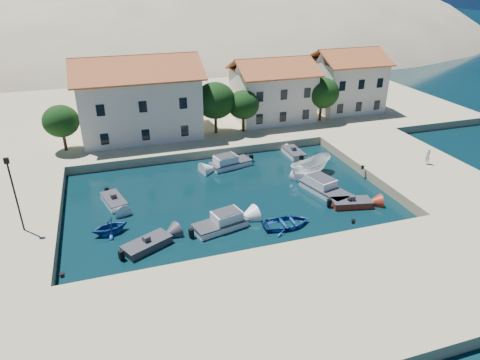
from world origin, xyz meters
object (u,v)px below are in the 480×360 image
building_left (139,95)px  building_mid (272,88)px  cabin_cruiser_south (220,223)px  cabin_cruiser_east (325,189)px  building_right (346,79)px  lamppost (13,188)px  boat_east (310,174)px  rowboat_south (287,226)px  pedestrian (428,156)px

building_left → building_mid: (18.00, 1.00, -0.71)m
cabin_cruiser_south → cabin_cruiser_east: (11.49, 3.02, 0.00)m
building_left → cabin_cruiser_east: size_ratio=2.50×
building_left → building_right: 30.07m
lamppost → boat_east: 28.09m
building_mid → boat_east: size_ratio=1.98×
rowboat_south → pedestrian: (18.55, 5.43, 1.89)m
building_left → building_right: bearing=3.8°
building_left → lamppost: bearing=-119.9°
building_mid → building_right: bearing=4.8°
rowboat_south → lamppost: bearing=77.4°
lamppost → pedestrian: lamppost is taller
building_left → cabin_cruiser_south: bearing=-80.5°
building_left → building_mid: building_left is taller
building_right → pedestrian: size_ratio=5.32×
boat_east → building_mid: bearing=-24.1°
building_left → boat_east: bearing=-44.7°
rowboat_south → pedestrian: pedestrian is taller
pedestrian → boat_east: bearing=-18.1°
pedestrian → cabin_cruiser_south: bearing=6.9°
building_right → lamppost: building_right is taller
building_mid → boat_east: 17.61m
lamppost → cabin_cruiser_south: lamppost is taller
lamppost → cabin_cruiser_east: lamppost is taller
building_right → cabin_cruiser_south: 36.54m
cabin_cruiser_east → pedestrian: 12.66m
cabin_cruiser_south → cabin_cruiser_east: bearing=1.1°
building_right → building_left: bearing=-176.2°
lamppost → cabin_cruiser_east: 27.19m
cabin_cruiser_south → rowboat_south: (5.48, -1.37, -0.48)m
building_right → rowboat_south: bearing=-128.0°
cabin_cruiser_south → boat_east: bearing=18.0°
building_left → building_mid: size_ratio=1.40×
cabin_cruiser_south → pedestrian: pedestrian is taller
boat_east → pedestrian: bearing=-122.1°
building_left → pedestrian: (27.89, -18.98, -4.05)m
pedestrian → cabin_cruiser_east: bearing=2.0°
building_right → lamppost: size_ratio=1.52×
building_left → rowboat_south: size_ratio=3.51×
building_right → pedestrian: bearing=-95.7°
lamppost → cabin_cruiser_south: bearing=-11.2°
building_left → building_right: size_ratio=1.56×
rowboat_south → building_mid: bearing=-19.5°
building_left → pedestrian: building_left is taller
building_right → boat_east: size_ratio=1.78×
building_right → cabin_cruiser_south: size_ratio=1.93×
cabin_cruiser_south → pedestrian: (24.03, 4.06, 1.41)m
building_left → cabin_cruiser_east: 25.82m
lamppost → cabin_cruiser_east: bearing=-0.1°
rowboat_south → cabin_cruiser_east: bearing=-54.5°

